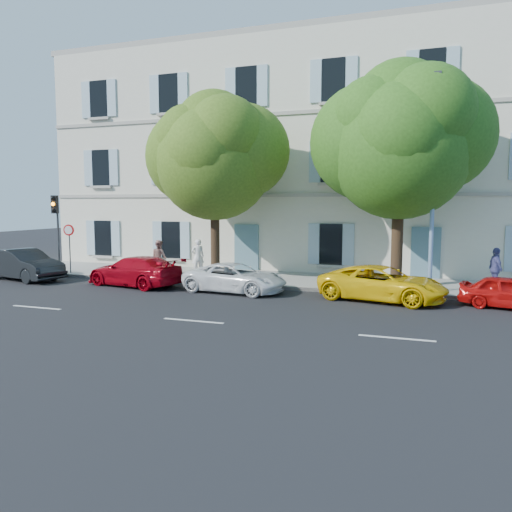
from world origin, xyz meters
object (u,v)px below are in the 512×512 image
at_px(car_red_coupe, 135,271).
at_px(pedestrian_c, 496,269).
at_px(tree_right, 400,149).
at_px(car_yellow_supercar, 383,283).
at_px(car_red_hatchback, 511,293).
at_px(traffic_light, 56,217).
at_px(street_lamp, 434,173).
at_px(tree_left, 214,162).
at_px(pedestrian_a, 198,256).
at_px(car_dark_sedan, 24,265).
at_px(car_white_coupe, 235,278).
at_px(road_sign, 69,238).
at_px(pedestrian_b, 159,257).

distance_m(car_red_coupe, pedestrian_c, 14.91).
xyz_separation_m(tree_right, pedestrian_c, (3.76, 0.74, -4.76)).
height_order(car_yellow_supercar, car_red_hatchback, car_yellow_supercar).
xyz_separation_m(car_red_coupe, traffic_light, (-5.68, 1.83, 2.27)).
relative_size(street_lamp, pedestrian_c, 4.76).
height_order(tree_left, pedestrian_a, tree_left).
bearing_deg(pedestrian_c, car_dark_sedan, 81.66).
height_order(tree_left, tree_right, tree_right).
bearing_deg(car_dark_sedan, car_red_hatchback, -75.87).
relative_size(car_red_hatchback, tree_right, 0.38).
xyz_separation_m(car_white_coupe, car_red_hatchback, (10.07, 0.10, -0.02)).
bearing_deg(car_white_coupe, tree_left, 44.05).
bearing_deg(car_red_coupe, pedestrian_a, 168.57).
xyz_separation_m(traffic_light, road_sign, (0.90, -0.17, -1.04)).
distance_m(tree_left, tree_right, 8.11).
height_order(tree_left, traffic_light, tree_left).
xyz_separation_m(car_red_hatchback, pedestrian_c, (-0.16, 3.00, 0.43)).
bearing_deg(pedestrian_a, pedestrian_c, 141.23).
bearing_deg(road_sign, tree_left, 6.51).
height_order(road_sign, pedestrian_a, road_sign).
bearing_deg(car_red_hatchback, street_lamp, 73.95).
relative_size(car_dark_sedan, car_red_hatchback, 1.33).
bearing_deg(pedestrian_a, traffic_light, -25.65).
bearing_deg(street_lamp, pedestrian_a, 170.77).
bearing_deg(car_white_coupe, pedestrian_b, 69.01).
bearing_deg(car_red_hatchback, traffic_light, 98.77).
relative_size(tree_right, pedestrian_a, 5.11).
height_order(car_white_coupe, pedestrian_b, pedestrian_b).
distance_m(tree_left, pedestrian_b, 5.35).
bearing_deg(car_yellow_supercar, street_lamp, -37.21).
xyz_separation_m(car_yellow_supercar, tree_left, (-7.76, 2.34, 4.81)).
bearing_deg(car_red_coupe, street_lamp, 109.04).
distance_m(car_dark_sedan, tree_right, 17.63).
relative_size(car_red_hatchback, traffic_light, 0.86).
xyz_separation_m(tree_left, street_lamp, (9.40, -0.89, -0.74)).
bearing_deg(car_dark_sedan, street_lamp, -71.02).
relative_size(tree_right, road_sign, 3.64).
bearing_deg(tree_right, pedestrian_c, 11.17).
relative_size(car_white_coupe, tree_right, 0.48).
bearing_deg(pedestrian_b, pedestrian_c, -152.19).
relative_size(car_red_coupe, car_red_hatchback, 1.37).
bearing_deg(car_red_coupe, pedestrian_c, 113.55).
xyz_separation_m(car_dark_sedan, pedestrian_a, (7.30, 3.56, 0.28)).
bearing_deg(car_red_coupe, car_red_hatchback, 101.94).
bearing_deg(street_lamp, pedestrian_b, 175.88).
height_order(traffic_light, pedestrian_b, traffic_light).
bearing_deg(car_white_coupe, car_yellow_supercar, -82.82).
distance_m(car_red_hatchback, pedestrian_b, 15.17).
bearing_deg(car_white_coupe, street_lamp, -72.21).
bearing_deg(car_dark_sedan, car_yellow_supercar, -75.47).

